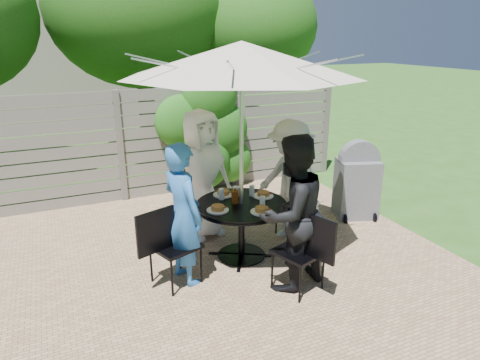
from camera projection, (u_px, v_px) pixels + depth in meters
name	position (u px, v px, depth m)	size (l,w,h in m)	color
backyard_envelope	(78.00, 37.00, 12.74)	(60.00, 60.00, 5.00)	#2B5019
patio_table	(241.00, 220.00, 5.25)	(1.37, 1.37, 0.73)	black
umbrella	(242.00, 59.00, 4.63)	(3.31, 3.31, 2.60)	silver
chair_back	(198.00, 215.00, 6.03)	(0.50, 0.65, 0.85)	black
person_back	(202.00, 175.00, 5.73)	(0.87, 0.56, 1.77)	white
chair_left	(175.00, 261.00, 4.73)	(0.73, 0.59, 0.96)	black
person_left	(183.00, 215.00, 4.65)	(0.59, 0.39, 1.62)	#2862AE
chair_front	(299.00, 267.00, 4.62)	(0.58, 0.72, 0.94)	black
person_front	(292.00, 214.00, 4.53)	(0.84, 0.65, 1.73)	black
chair_right	(295.00, 218.00, 5.91)	(0.64, 0.53, 0.83)	black
person_right	(289.00, 181.00, 5.65)	(1.07, 0.61, 1.65)	beige
plate_back	(223.00, 193.00, 5.43)	(0.26, 0.26, 0.06)	white
plate_left	(218.00, 209.00, 4.95)	(0.26, 0.26, 0.06)	white
plate_front	(262.00, 210.00, 4.91)	(0.26, 0.26, 0.06)	white
plate_right	(263.00, 195.00, 5.39)	(0.26, 0.26, 0.06)	white
glass_back	(221.00, 194.00, 5.28)	(0.07, 0.07, 0.14)	silver
glass_front	(262.00, 202.00, 5.03)	(0.07, 0.07, 0.14)	silver
glass_right	(252.00, 191.00, 5.39)	(0.07, 0.07, 0.14)	silver
syrup_jug	(235.00, 197.00, 5.15)	(0.09, 0.09, 0.16)	#59280C
coffee_cup	(236.00, 192.00, 5.38)	(0.08, 0.08, 0.12)	#C6B293
bbq_grill	(357.00, 183.00, 6.42)	(0.70, 0.62, 1.21)	slate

